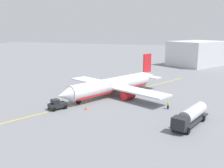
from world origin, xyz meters
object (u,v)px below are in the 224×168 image
object	(u,v)px
airplane	(113,85)
fuel_tanker	(191,115)
safety_cone_nose	(86,108)
pushback_tug	(57,105)
refueling_worker	(168,105)

from	to	relation	value
airplane	fuel_tanker	xyz separation A→B (m)	(14.44, 19.60, -0.85)
airplane	fuel_tanker	size ratio (longest dim) A/B	2.68
safety_cone_nose	airplane	bearing A→B (deg)	174.49
fuel_tanker	pushback_tug	xyz separation A→B (m)	(0.38, -26.69, -0.73)
airplane	refueling_worker	xyz separation A→B (m)	(6.51, 14.57, -1.77)
pushback_tug	safety_cone_nose	xyz separation A→B (m)	(-1.75, 5.83, -0.66)
airplane	refueling_worker	size ratio (longest dim) A/B	18.18
airplane	refueling_worker	bearing A→B (deg)	65.94
airplane	pushback_tug	world-z (taller)	airplane
airplane	pushback_tug	size ratio (longest dim) A/B	7.55
pushback_tug	airplane	bearing A→B (deg)	154.43
safety_cone_nose	fuel_tanker	bearing A→B (deg)	86.24
refueling_worker	safety_cone_nose	size ratio (longest dim) A/B	2.45
fuel_tanker	safety_cone_nose	size ratio (longest dim) A/B	16.60
fuel_tanker	refueling_worker	xyz separation A→B (m)	(-7.93, -5.04, -0.91)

